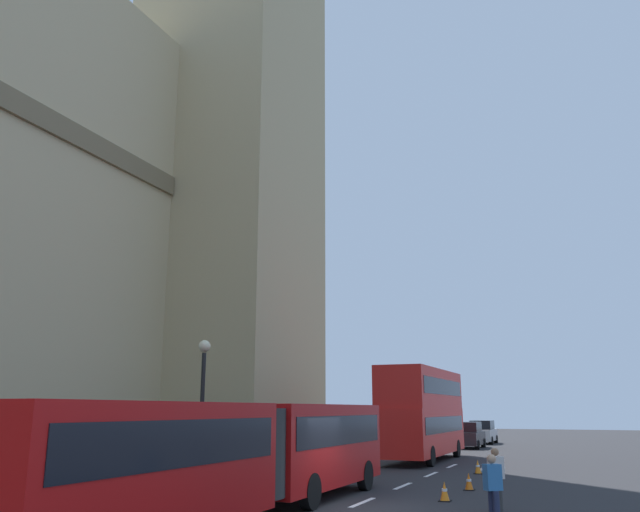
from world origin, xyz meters
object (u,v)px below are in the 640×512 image
Objects in this scene: sedan_lead at (469,435)px; sedan_trailing at (483,432)px; traffic_cone_west at (445,492)px; street_lamp at (202,401)px; traffic_cone_east at (478,467)px; pedestrian_near_cones at (493,488)px; articulated_bus at (241,448)px; double_decker_bus at (423,410)px; traffic_cone_middle at (469,482)px; pedestrian_by_kerb at (496,477)px.

sedan_lead is 6.82m from sedan_trailing.
street_lamp reaches higher than traffic_cone_west.
sedan_lead reaches higher than traffic_cone_east.
pedestrian_near_cones is (-3.94, -10.81, -2.14)m from street_lamp.
articulated_bus is at bearing 179.58° from sedan_lead.
street_lamp is at bearing 163.66° from double_decker_bus.
articulated_bus reaches higher than traffic_cone_middle.
traffic_cone_middle is 0.34× the size of pedestrian_near_cones.
articulated_bus is at bearing 121.98° from pedestrian_by_kerb.
traffic_cone_middle and traffic_cone_east have the same top height.
pedestrian_by_kerb is (3.76, -6.03, -0.83)m from articulated_bus.
sedan_trailing is 2.60× the size of pedestrian_by_kerb.
articulated_bus is 3.14× the size of street_lamp.
sedan_lead is at bearing -0.42° from articulated_bus.
sedan_trailing is at bearing 7.92° from traffic_cone_east.
articulated_bus is 14.85m from traffic_cone_east.
pedestrian_by_kerb is at bearing -168.88° from sedan_lead.
double_decker_bus is at bearing 178.89° from sedan_lead.
pedestrian_near_cones is at bearing -153.60° from traffic_cone_west.
sedan_trailing is 35.01m from traffic_cone_west.
pedestrian_by_kerb is (-16.62, -6.03, -1.80)m from double_decker_bus.
double_decker_bus is at bearing -16.34° from street_lamp.
double_decker_bus reaches higher than articulated_bus.
articulated_bus is 40.00m from sedan_trailing.
traffic_cone_middle is at bearing -159.73° from double_decker_bus.
pedestrian_by_kerb is at bearing -170.95° from sedan_trailing.
traffic_cone_west is 1.00× the size of traffic_cone_middle.
articulated_bus is 6.45m from pedestrian_near_cones.
traffic_cone_east is 0.34× the size of pedestrian_by_kerb.
sedan_trailing is at bearing -0.76° from double_decker_bus.
traffic_cone_middle is at bearing -174.00° from traffic_cone_east.
pedestrian_by_kerb is at bearing -160.06° from double_decker_bus.
pedestrian_by_kerb is (-1.46, -1.78, 0.63)m from traffic_cone_west.
double_decker_bus is 2.41× the size of sedan_lead.
sedan_lead is (12.79, -0.25, -1.80)m from double_decker_bus.
sedan_lead is 1.00× the size of sedan_trailing.
sedan_lead is 25.25m from traffic_cone_middle.
traffic_cone_east is (-6.11, -3.84, -2.43)m from double_decker_bus.
sedan_lead is 7.59× the size of traffic_cone_middle.
traffic_cone_middle is 0.11× the size of street_lamp.
traffic_cone_west and traffic_cone_middle have the same top height.
traffic_cone_middle is (-12.09, -4.47, -2.43)m from double_decker_bus.
sedan_trailing is at bearing 8.83° from pedestrian_near_cones.
traffic_cone_east is at bearing -42.02° from street_lamp.
pedestrian_near_cones is (-19.30, -6.30, -1.80)m from double_decker_bus.
street_lamp is at bearing 110.05° from traffic_cone_middle.
articulated_bus reaches higher than sedan_trailing.
traffic_cone_west is at bearing -88.66° from street_lamp.
sedan_trailing is 0.83× the size of street_lamp.
sedan_lead is 2.60× the size of pedestrian_near_cones.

